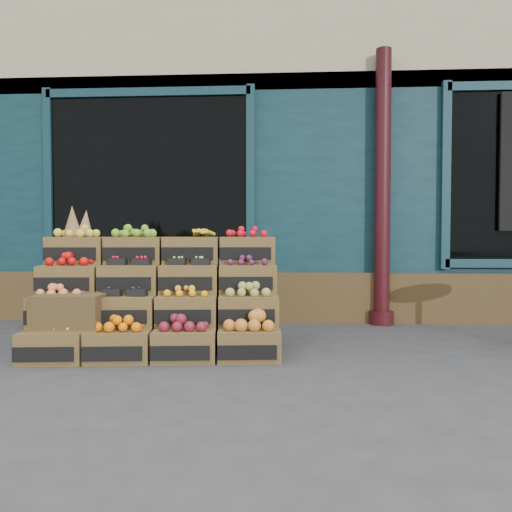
{
  "coord_description": "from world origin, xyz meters",
  "views": [
    {
      "loc": [
        0.07,
        -3.86,
        1.01
      ],
      "look_at": [
        -0.2,
        0.7,
        0.85
      ],
      "focal_mm": 35.0,
      "sensor_mm": 36.0,
      "label": 1
    }
  ],
  "objects": [
    {
      "name": "ground",
      "position": [
        0.0,
        0.0,
        0.0
      ],
      "size": [
        60.0,
        60.0,
        0.0
      ],
      "primitive_type": "plane",
      "color": "#3A3A3C",
      "rests_on": "ground"
    },
    {
      "name": "shop_facade",
      "position": [
        0.0,
        5.11,
        2.4
      ],
      "size": [
        12.0,
        6.24,
        4.8
      ],
      "color": "#102F38",
      "rests_on": "ground"
    },
    {
      "name": "crate_display",
      "position": [
        -1.08,
        0.6,
        0.41
      ],
      "size": [
        2.2,
        1.23,
        1.32
      ],
      "rotation": [
        0.0,
        0.0,
        0.1
      ],
      "color": "brown",
      "rests_on": "ground"
    },
    {
      "name": "spare_crates",
      "position": [
        -1.72,
        0.17,
        0.27
      ],
      "size": [
        0.57,
        0.41,
        0.55
      ],
      "rotation": [
        0.0,
        0.0,
        0.06
      ],
      "color": "brown",
      "rests_on": "ground"
    },
    {
      "name": "shopkeeper",
      "position": [
        -1.3,
        2.78,
        0.89
      ],
      "size": [
        0.73,
        0.57,
        1.79
      ],
      "primitive_type": "imported",
      "rotation": [
        0.0,
        0.0,
        3.38
      ],
      "color": "#154A20",
      "rests_on": "ground"
    }
  ]
}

